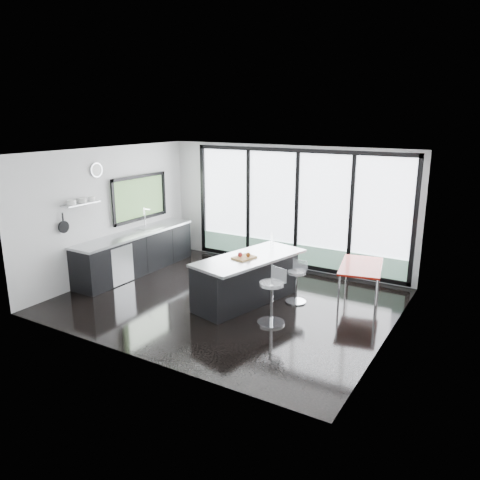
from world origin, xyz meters
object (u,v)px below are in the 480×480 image
Objects in this scene: bar_stool_near at (271,303)px; red_table at (360,283)px; island at (247,278)px; bar_stool_far at (296,287)px.

bar_stool_near reaches higher than red_table.
bar_stool_far is at bearing 28.49° from island.
island reaches higher than bar_stool_near.
island is 3.20× the size of bar_stool_near.
bar_stool_far is (-0.02, 1.08, -0.06)m from bar_stool_near.
red_table is at bearing 82.10° from bar_stool_near.
bar_stool_near is at bearing -84.23° from bar_stool_far.
red_table is (1.00, 0.73, 0.04)m from bar_stool_far.
island is 2.17m from red_table.
red_table reaches higher than bar_stool_far.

